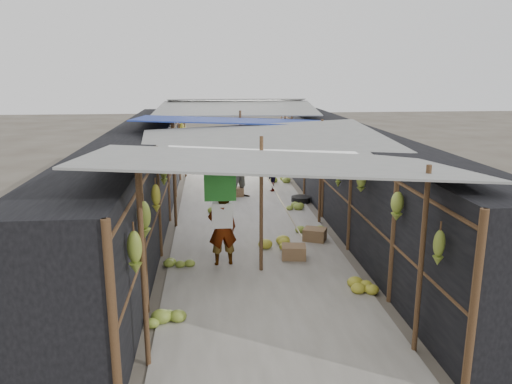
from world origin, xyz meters
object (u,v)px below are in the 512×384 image
object	(u,v)px
vendor_seated	(272,177)
crate_near	(294,252)
shopper_blue	(242,170)
vendor_elderly	(222,228)
black_basin	(301,199)

from	to	relation	value
vendor_seated	crate_near	bearing A→B (deg)	-10.17
shopper_blue	vendor_seated	world-z (taller)	shopper_blue
crate_near	vendor_seated	world-z (taller)	vendor_seated
vendor_elderly	shopper_blue	size ratio (longest dim) A/B	0.89
crate_near	vendor_elderly	bearing A→B (deg)	-165.43
vendor_seated	vendor_elderly	bearing A→B (deg)	-23.44
shopper_blue	vendor_seated	xyz separation A→B (m)	(0.98, 0.71, -0.39)
vendor_seated	shopper_blue	bearing A→B (deg)	-61.28
crate_near	black_basin	distance (m)	4.57
black_basin	crate_near	bearing A→B (deg)	-102.27
black_basin	shopper_blue	bearing A→B (deg)	157.99
vendor_elderly	shopper_blue	distance (m)	5.37
black_basin	shopper_blue	size ratio (longest dim) A/B	0.33
black_basin	vendor_seated	world-z (taller)	vendor_seated
vendor_elderly	black_basin	bearing A→B (deg)	-125.02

